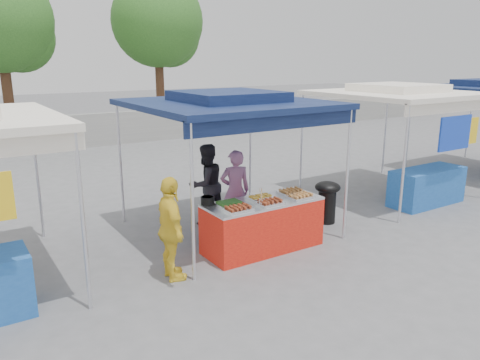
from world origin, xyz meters
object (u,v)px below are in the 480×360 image
vendor_table (263,225)px  wok_burner (327,198)px  helper_man (206,184)px  cooking_pot (208,200)px  vendor_woman (235,191)px  customer_person (171,229)px

vendor_table → wok_burner: vendor_table is taller
helper_man → cooking_pot: bearing=52.3°
cooking_pot → vendor_table: bearing=-20.5°
wok_burner → cooking_pot: bearing=-154.9°
wok_burner → helper_man: (-1.99, 1.23, 0.29)m
helper_man → vendor_table: bearing=86.2°
wok_burner → helper_man: 2.36m
vendor_table → vendor_woman: 1.06m
vendor_table → helper_man: (-0.17, 1.63, 0.36)m
vendor_table → cooking_pot: cooking_pot is taller
vendor_table → customer_person: size_ratio=1.30×
wok_burner → vendor_table: bearing=-144.2°
vendor_table → customer_person: (-1.75, -0.19, 0.34)m
customer_person → vendor_woman: bearing=-49.3°
vendor_table → wok_burner: size_ratio=2.40×
cooking_pot → vendor_woman: bearing=35.5°
wok_burner → helper_man: size_ratio=0.53×
vendor_woman → helper_man: (-0.26, 0.63, 0.02)m
wok_burner → vendor_woman: 1.85m
vendor_table → cooking_pot: size_ratio=9.09×
cooking_pot → customer_person: 1.03m
vendor_woman → cooking_pot: bearing=54.6°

